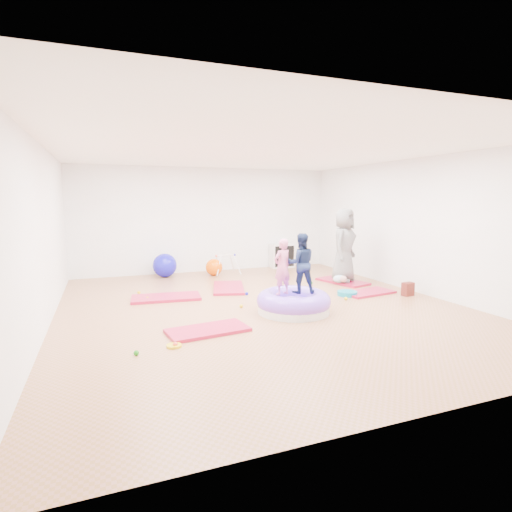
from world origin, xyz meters
name	(u,v)px	position (x,y,z in m)	size (l,w,h in m)	color
room	(262,230)	(0.00, 0.00, 1.40)	(7.01, 8.01, 2.81)	#A56C54
gym_mat_front_left	(208,330)	(-1.27, -1.02, 0.02)	(1.19, 0.59, 0.05)	#A82141
gym_mat_mid_left	(166,297)	(-1.55, 1.22, 0.03)	(1.33, 0.66, 0.06)	#A82141
gym_mat_center_back	(228,288)	(-0.14, 1.64, 0.03)	(1.29, 0.65, 0.05)	#A82141
gym_mat_right	(368,292)	(2.46, 0.17, 0.02)	(1.11, 0.55, 0.05)	#A82141
gym_mat_rear_right	(343,281)	(2.59, 1.33, 0.03)	(1.21, 0.61, 0.05)	#A82141
inflatable_cushion	(294,303)	(0.38, -0.52, 0.16)	(1.29, 1.29, 0.41)	silver
child_pink	(282,264)	(0.18, -0.48, 0.86)	(0.35, 0.23, 0.97)	pink
child_navy	(301,260)	(0.53, -0.48, 0.90)	(0.51, 0.40, 1.05)	#162349
adult_caregiver	(344,245)	(2.57, 1.28, 0.90)	(0.83, 0.54, 1.69)	slate
infant	(341,279)	(2.38, 1.09, 0.15)	(0.33, 0.33, 0.19)	#ABC5E0
ball_pit_balls	(240,301)	(-0.28, 0.42, 0.03)	(4.83, 3.49, 0.07)	#DCBD0B
exercise_ball_blue	(165,265)	(-1.24, 3.52, 0.30)	(0.60, 0.60, 0.60)	#1410BE
exercise_ball_orange	(214,267)	(-0.02, 3.28, 0.22)	(0.43, 0.43, 0.43)	#EB5700
infant_play_gym	(226,261)	(0.31, 3.34, 0.35)	(0.68, 0.64, 0.52)	silver
cube_shelf	(282,256)	(2.15, 3.79, 0.34)	(0.69, 0.34, 0.69)	silver
balance_disc	(347,293)	(1.96, 0.18, 0.04)	(0.40, 0.40, 0.09)	#0D88A6
backpack	(408,289)	(3.10, -0.27, 0.14)	(0.24, 0.15, 0.27)	maroon
yellow_toy	(174,346)	(-1.84, -1.46, 0.02)	(0.20, 0.20, 0.03)	#DCBD0B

